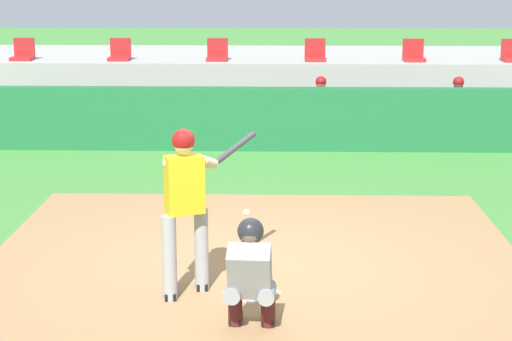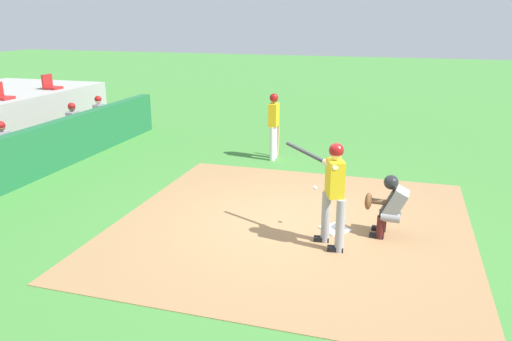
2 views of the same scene
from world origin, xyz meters
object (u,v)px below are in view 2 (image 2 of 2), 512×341
at_px(batter_at_plate, 333,188).
at_px(on_deck_batter, 274,122).
at_px(catcher_crouched, 389,204).
at_px(stadium_seat_4, 1,95).
at_px(stadium_seat_5, 51,85).
at_px(dugout_player_0, 8,147).
at_px(home_plate, 335,229).
at_px(dugout_player_2, 103,115).
at_px(dugout_player_1, 77,124).

bearing_deg(batter_at_plate, on_deck_batter, 25.01).
xyz_separation_m(catcher_crouched, stadium_seat_4, (3.25, 11.08, 0.93)).
bearing_deg(catcher_crouched, stadium_seat_4, 73.67).
bearing_deg(stadium_seat_5, catcher_crouched, -116.04).
xyz_separation_m(on_deck_batter, dugout_player_0, (-3.04, 5.90, -0.35)).
xyz_separation_m(on_deck_batter, stadium_seat_5, (1.26, 7.93, 0.51)).
relative_size(home_plate, on_deck_batter, 0.25).
relative_size(batter_at_plate, stadium_seat_5, 3.76).
bearing_deg(on_deck_batter, dugout_player_2, 80.13).
distance_m(batter_at_plate, stadium_seat_4, 10.94).
relative_size(catcher_crouched, on_deck_batter, 0.93).
height_order(home_plate, dugout_player_0, dugout_player_0).
height_order(dugout_player_1, dugout_player_2, same).
height_order(catcher_crouched, stadium_seat_5, stadium_seat_5).
distance_m(on_deck_batter, stadium_seat_5, 8.05).
xyz_separation_m(dugout_player_2, stadium_seat_4, (-1.93, 2.03, 0.86)).
distance_m(dugout_player_0, stadium_seat_4, 3.07).
relative_size(home_plate, stadium_seat_4, 0.92).
bearing_deg(batter_at_plate, catcher_crouched, -52.25).
distance_m(dugout_player_0, dugout_player_1, 2.73).
bearing_deg(batter_at_plate, dugout_player_0, 77.54).
xyz_separation_m(home_plate, dugout_player_0, (1.12, 8.14, 0.65)).
distance_m(home_plate, catcher_crouched, 1.07).
relative_size(home_plate, batter_at_plate, 0.24).
relative_size(home_plate, stadium_seat_5, 0.92).
xyz_separation_m(home_plate, dugout_player_2, (5.18, 8.14, 0.65)).
bearing_deg(batter_at_plate, dugout_player_2, 54.28).
bearing_deg(dugout_player_0, stadium_seat_4, 43.70).
relative_size(dugout_player_2, stadium_seat_4, 2.71).
distance_m(home_plate, dugout_player_0, 8.25).
relative_size(batter_at_plate, dugout_player_1, 1.39).
bearing_deg(home_plate, dugout_player_2, 57.52).
relative_size(home_plate, dugout_player_2, 0.34).
bearing_deg(stadium_seat_4, on_deck_batter, -83.48).
bearing_deg(catcher_crouched, batter_at_plate, 127.75).
xyz_separation_m(dugout_player_1, dugout_player_2, (1.33, 0.00, 0.00)).
distance_m(dugout_player_0, stadium_seat_5, 4.83).
bearing_deg(home_plate, on_deck_batter, 28.36).
xyz_separation_m(batter_at_plate, on_deck_batter, (4.84, 2.26, -0.02)).
relative_size(batter_at_plate, dugout_player_2, 1.39).
height_order(home_plate, stadium_seat_4, stadium_seat_4).
height_order(home_plate, stadium_seat_5, stadium_seat_5).
relative_size(batter_at_plate, catcher_crouched, 1.09).
bearing_deg(catcher_crouched, home_plate, 90.30).
bearing_deg(stadium_seat_5, batter_at_plate, -120.89).
bearing_deg(dugout_player_2, home_plate, -122.48).
relative_size(home_plate, dugout_player_1, 0.34).
bearing_deg(on_deck_batter, dugout_player_0, 117.23).
distance_m(home_plate, stadium_seat_5, 11.63).
relative_size(catcher_crouched, dugout_player_0, 1.27).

